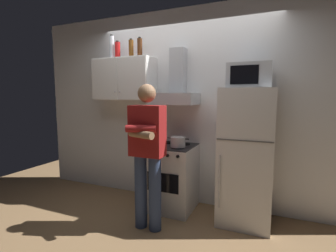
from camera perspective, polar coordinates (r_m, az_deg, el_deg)
ground_plane at (r=3.36m, az=0.00°, el=-19.86°), size 7.00×7.00×0.00m
back_wall_tiled at (r=3.57m, az=3.78°, el=4.24°), size 4.80×0.10×2.70m
upper_cabinet at (r=3.74m, az=-9.94°, el=10.40°), size 0.90×0.37×0.60m
stove_oven at (r=3.43m, az=0.88°, el=-11.49°), size 0.60×0.62×0.87m
range_hood at (r=3.37m, az=1.73°, el=8.31°), size 0.60×0.44×0.75m
refrigerator at (r=3.11m, az=17.45°, el=-6.69°), size 0.60×0.62×1.60m
microwave at (r=3.06m, az=18.11°, el=10.82°), size 0.48×0.37×0.28m
person_standing at (r=2.79m, az=-4.78°, el=-5.79°), size 0.38×0.33×1.64m
cooking_pot at (r=3.15m, az=2.27°, el=-3.66°), size 0.29×0.19×0.13m
bottle_soda_red at (r=3.82m, az=-11.42°, el=16.59°), size 0.08×0.08×0.25m
bottle_beer_brown at (r=3.71m, az=-8.40°, el=17.05°), size 0.07×0.07×0.26m
bottle_vodka_clear at (r=3.88m, az=-12.69°, el=17.10°), size 0.07×0.07×0.34m
bottle_rum_dark at (r=3.64m, az=-6.46°, el=17.35°), size 0.07×0.07×0.27m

